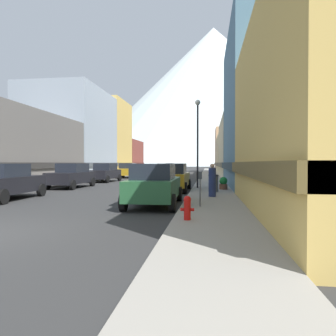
{
  "coord_description": "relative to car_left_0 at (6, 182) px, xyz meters",
  "views": [
    {
      "loc": [
        6.05,
        -6.68,
        1.81
      ],
      "look_at": [
        0.07,
        38.35,
        1.05
      ],
      "focal_mm": 32.42,
      "sensor_mm": 36.0,
      "label": 1
    }
  ],
  "objects": [
    {
      "name": "storefront_right_2",
      "position": [
        14.34,
        23.0,
        2.38
      ],
      "size": [
        6.38,
        13.39,
        6.82
      ],
      "color": "beige",
      "rests_on": "ground"
    },
    {
      "name": "storefront_left_4",
      "position": [
        -8.04,
        44.46,
        2.08
      ],
      "size": [
        8.97,
        9.32,
        6.19
      ],
      "color": "brown",
      "rests_on": "ground"
    },
    {
      "name": "fire_hydrant_near",
      "position": [
        9.25,
        -4.84,
        -0.37
      ],
      "size": [
        0.4,
        0.22,
        0.7
      ],
      "color": "red",
      "rests_on": "sidewalk_right"
    },
    {
      "name": "streetlamp_right",
      "position": [
        9.15,
        6.6,
        3.09
      ],
      "size": [
        0.36,
        0.36,
        5.86
      ],
      "color": "black",
      "rests_on": "sidewalk_right"
    },
    {
      "name": "storefront_left_1",
      "position": [
        -7.49,
        11.14,
        2.07
      ],
      "size": [
        7.88,
        13.95,
        6.17
      ],
      "color": "#66605B",
      "rests_on": "ground"
    },
    {
      "name": "parking_meter_near",
      "position": [
        9.55,
        -2.03,
        0.11
      ],
      "size": [
        0.14,
        0.1,
        1.33
      ],
      "color": "#595960",
      "rests_on": "sidewalk_right"
    },
    {
      "name": "car_right_0",
      "position": [
        7.6,
        -1.05,
        0.0
      ],
      "size": [
        2.12,
        4.43,
        1.78
      ],
      "color": "#265933",
      "rests_on": "ground"
    },
    {
      "name": "car_driving_0",
      "position": [
        2.2,
        46.86,
        0.0
      ],
      "size": [
        2.06,
        4.4,
        1.78
      ],
      "color": "slate",
      "rests_on": "ground"
    },
    {
      "name": "storefront_right_4",
      "position": [
        15.64,
        48.11,
        3.29
      ],
      "size": [
        8.99,
        8.04,
        8.69
      ],
      "color": "tan",
      "rests_on": "ground"
    },
    {
      "name": "potted_plant_0",
      "position": [
        10.8,
        5.67,
        -0.37
      ],
      "size": [
        0.51,
        0.51,
        0.78
      ],
      "color": "brown",
      "rests_on": "sidewalk_right"
    },
    {
      "name": "storefront_right_3",
      "position": [
        15.13,
        37.12,
        2.07
      ],
      "size": [
        7.97,
        13.7,
        6.17
      ],
      "color": "beige",
      "rests_on": "ground"
    },
    {
      "name": "storefront_left_3",
      "position": [
        -6.95,
        34.88,
        4.91
      ],
      "size": [
        6.79,
        9.0,
        11.99
      ],
      "color": "#D8B259",
      "rests_on": "ground"
    },
    {
      "name": "car_left_1",
      "position": [
        -0.0,
        7.24,
        0.0
      ],
      "size": [
        2.14,
        4.44,
        1.78
      ],
      "color": "black",
      "rests_on": "ground"
    },
    {
      "name": "storefront_right_1",
      "position": [
        14.55,
        9.55,
        4.67
      ],
      "size": [
        6.8,
        12.5,
        11.51
      ],
      "color": "slate",
      "rests_on": "ground"
    },
    {
      "name": "car_left_3",
      "position": [
        -0.0,
        22.5,
        0.0
      ],
      "size": [
        2.09,
        4.41,
        1.78
      ],
      "color": "#B28419",
      "rests_on": "ground"
    },
    {
      "name": "car_right_1",
      "position": [
        7.6,
        5.73,
        0.0
      ],
      "size": [
        2.1,
        4.42,
        1.78
      ],
      "color": "#B28419",
      "rests_on": "ground"
    },
    {
      "name": "car_left_2",
      "position": [
        0.0,
        14.37,
        0.0
      ],
      "size": [
        2.22,
        4.47,
        1.78
      ],
      "color": "black",
      "rests_on": "ground"
    },
    {
      "name": "mountain_backdrop",
      "position": [
        14.06,
        253.03,
        58.54
      ],
      "size": [
        234.59,
        234.59,
        118.88
      ],
      "primitive_type": "cone",
      "color": "silver",
      "rests_on": "ground"
    },
    {
      "name": "sidewalk_right",
      "position": [
        10.05,
        28.03,
        -0.82
      ],
      "size": [
        2.5,
        100.0,
        0.15
      ],
      "primitive_type": "cube",
      "color": "gray",
      "rests_on": "ground"
    },
    {
      "name": "storefront_left_2",
      "position": [
        -8.28,
        24.31,
        4.58
      ],
      "size": [
        9.45,
        12.04,
        11.31
      ],
      "color": "#99A5B2",
      "rests_on": "ground"
    },
    {
      "name": "pedestrian_0",
      "position": [
        10.05,
        1.42,
        0.0
      ],
      "size": [
        0.36,
        0.36,
        1.63
      ],
      "color": "navy",
      "rests_on": "sidewalk_right"
    },
    {
      "name": "sidewalk_left",
      "position": [
        -2.45,
        28.03,
        -0.82
      ],
      "size": [
        2.5,
        100.0,
        0.15
      ],
      "primitive_type": "cube",
      "color": "gray",
      "rests_on": "ground"
    },
    {
      "name": "trash_bin_right",
      "position": [
        10.15,
        4.02,
        -0.26
      ],
      "size": [
        0.59,
        0.59,
        0.98
      ],
      "color": "#4C5156",
      "rests_on": "sidewalk_right"
    },
    {
      "name": "car_left_0",
      "position": [
        0.0,
        0.0,
        0.0
      ],
      "size": [
        2.21,
        4.47,
        1.78
      ],
      "color": "black",
      "rests_on": "ground"
    }
  ]
}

